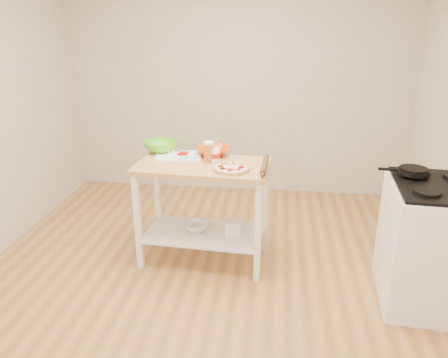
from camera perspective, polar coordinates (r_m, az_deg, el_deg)
room_shell at (r=3.04m, az=-2.37°, el=7.07°), size 4.04×4.54×2.74m
prep_island at (r=3.74m, az=-2.72°, el=-1.72°), size 1.14×0.67×0.90m
gas_stove at (r=3.61m, az=25.50°, el=-7.65°), size 0.71×0.81×1.11m
skillet at (r=3.53m, az=23.39°, el=0.93°), size 0.36×0.23×0.03m
pizza at (r=3.49m, az=0.95°, el=1.43°), size 0.29×0.29×0.05m
cutting_board at (r=3.86m, az=-6.00°, el=3.07°), size 0.44×0.36×0.04m
spatula at (r=3.75m, az=-4.67°, el=2.73°), size 0.15×0.05×0.01m
knife at (r=3.98m, az=-6.79°, el=3.70°), size 0.27×0.06×0.01m
orange_bowl at (r=3.88m, az=-1.45°, el=3.67°), size 0.35×0.35×0.07m
green_bowl at (r=4.01m, az=-8.20°, el=4.23°), size 0.33×0.33×0.10m
beer_pint at (r=3.67m, az=-1.99°, el=3.57°), size 0.09×0.09×0.18m
yogurt_tub at (r=3.68m, az=-1.25°, el=3.14°), size 0.10×0.10×0.21m
rolling_pin at (r=3.55m, az=5.32°, el=1.79°), size 0.06×0.41×0.05m
shelf_glass_bowl at (r=3.93m, az=-3.61°, el=-6.16°), size 0.26×0.26×0.07m
shelf_bin at (r=3.83m, az=1.30°, el=-6.36°), size 0.14×0.14×0.13m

